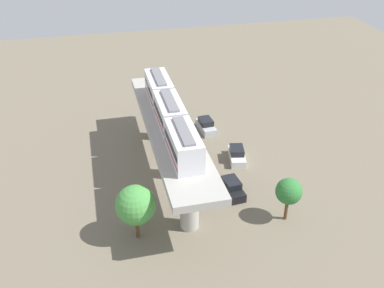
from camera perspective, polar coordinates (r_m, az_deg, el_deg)
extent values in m
plane|color=#706654|center=(53.04, -2.68, -4.05)|extent=(120.00, 120.00, 0.00)
cylinder|color=#A8A59E|center=(43.86, -0.35, -7.64)|extent=(1.90, 1.90, 6.07)
cylinder|color=#A8A59E|center=(51.36, -2.76, -1.28)|extent=(1.90, 1.90, 6.07)
cylinder|color=#A8A59E|center=(59.39, -4.53, 3.42)|extent=(1.90, 1.90, 6.07)
cube|color=#A8A59E|center=(49.61, -2.86, 2.08)|extent=(5.20, 28.85, 0.80)
cube|color=silver|center=(42.60, -1.07, -0.18)|extent=(2.60, 6.60, 3.00)
cube|color=black|center=(42.48, -1.07, 0.11)|extent=(2.64, 6.07, 0.70)
cube|color=red|center=(43.00, -1.06, -1.04)|extent=(2.64, 6.34, 0.24)
cube|color=slate|center=(41.79, -1.09, 1.72)|extent=(1.10, 5.61, 0.24)
cube|color=silver|center=(48.56, -2.87, 3.94)|extent=(2.60, 6.60, 3.00)
cube|color=black|center=(48.45, -2.88, 4.21)|extent=(2.64, 6.07, 0.70)
cube|color=red|center=(48.91, -2.85, 3.16)|extent=(2.64, 6.34, 0.24)
cube|color=slate|center=(47.85, -2.92, 5.67)|extent=(1.10, 5.61, 0.24)
cube|color=silver|center=(54.76, -4.29, 7.15)|extent=(2.60, 6.60, 3.00)
cube|color=black|center=(54.66, -4.30, 7.39)|extent=(2.64, 6.07, 0.70)
cube|color=red|center=(55.06, -4.26, 6.44)|extent=(2.64, 6.34, 0.24)
cube|color=slate|center=(54.13, -4.36, 8.72)|extent=(1.10, 5.61, 0.24)
cube|color=#B2B5BA|center=(62.11, 1.83, 2.17)|extent=(2.14, 4.33, 1.00)
cube|color=black|center=(61.82, 1.81, 2.95)|extent=(1.82, 2.43, 0.76)
cube|color=white|center=(55.74, 5.85, -1.66)|extent=(2.60, 4.47, 1.00)
cube|color=black|center=(55.39, 5.84, -0.81)|extent=(2.06, 2.58, 0.76)
cube|color=black|center=(49.98, 5.16, -5.93)|extent=(2.18, 4.35, 1.00)
cube|color=black|center=(49.58, 5.15, -5.01)|extent=(1.84, 2.44, 0.76)
cylinder|color=brown|center=(46.82, 12.16, -8.13)|extent=(0.36, 0.36, 2.82)
sphere|color=#2D7233|center=(45.52, 12.46, -6.02)|extent=(2.73, 2.73, 2.73)
cylinder|color=brown|center=(44.05, -7.13, -10.43)|extent=(0.36, 0.36, 2.90)
sphere|color=#479342|center=(42.43, -7.35, -7.86)|extent=(3.92, 3.92, 3.92)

